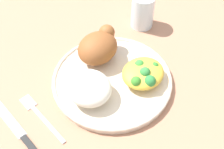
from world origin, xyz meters
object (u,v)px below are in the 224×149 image
(roasted_chicken, at_px, (99,47))
(fork, at_px, (40,115))
(rice_pile, at_px, (90,89))
(mac_cheese_with_broccoli, at_px, (143,73))
(plate, at_px, (112,80))
(water_glass, at_px, (143,11))
(knife, at_px, (23,137))

(roasted_chicken, distance_m, fork, 0.19)
(rice_pile, relative_size, mac_cheese_with_broccoli, 1.01)
(plate, xyz_separation_m, water_glass, (0.19, 0.08, 0.03))
(mac_cheese_with_broccoli, bearing_deg, fork, 156.44)
(plate, height_order, knife, plate)
(rice_pile, height_order, knife, rice_pile)
(plate, distance_m, roasted_chicken, 0.08)
(knife, bearing_deg, roasted_chicken, 9.34)
(roasted_chicken, bearing_deg, fork, -172.95)
(plate, bearing_deg, mac_cheese_with_broccoli, -48.39)
(roasted_chicken, relative_size, fork, 0.73)
(rice_pile, bearing_deg, fork, 154.98)
(mac_cheese_with_broccoli, relative_size, fork, 0.66)
(rice_pile, distance_m, mac_cheese_with_broccoli, 0.12)
(fork, distance_m, knife, 0.05)
(plate, bearing_deg, rice_pile, -175.93)
(plate, relative_size, rice_pile, 2.73)
(mac_cheese_with_broccoli, bearing_deg, water_glass, 41.74)
(plate, distance_m, mac_cheese_with_broccoli, 0.07)
(plate, height_order, fork, plate)
(plate, height_order, mac_cheese_with_broccoli, mac_cheese_with_broccoli)
(water_glass, bearing_deg, rice_pile, -161.21)
(mac_cheese_with_broccoli, distance_m, water_glass, 0.20)
(plate, xyz_separation_m, rice_pile, (-0.06, -0.00, 0.03))
(plate, xyz_separation_m, fork, (-0.16, 0.04, -0.01))
(roasted_chicken, bearing_deg, rice_pile, -141.83)
(fork, relative_size, water_glass, 1.66)
(knife, bearing_deg, fork, 17.34)
(plate, relative_size, knife, 1.36)
(mac_cheese_with_broccoli, height_order, water_glass, water_glass)
(roasted_chicken, xyz_separation_m, mac_cheese_with_broccoli, (0.02, -0.11, -0.01))
(mac_cheese_with_broccoli, relative_size, knife, 0.49)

